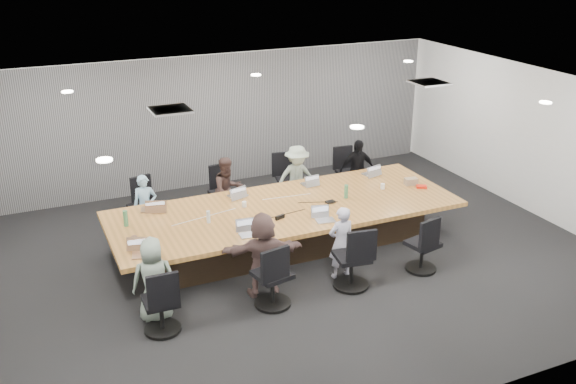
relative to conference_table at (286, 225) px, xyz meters
name	(u,v)px	position (x,y,z in m)	size (l,w,h in m)	color
floor	(298,258)	(0.00, -0.50, -0.40)	(10.00, 8.00, 0.00)	black
ceiling	(299,95)	(0.00, -0.50, 2.40)	(10.00, 8.00, 0.00)	white
wall_back	(220,119)	(0.00, 3.50, 1.00)	(10.00, 2.80, 0.00)	silver
wall_front	(453,301)	(0.00, -4.50, 1.00)	(10.00, 2.80, 0.00)	silver
wall_right	(536,142)	(5.00, -0.50, 1.00)	(8.00, 2.80, 0.00)	silver
curtain	(221,120)	(0.00, 3.42, 1.00)	(9.80, 0.04, 2.80)	slate
conference_table	(286,225)	(0.00, 0.00, 0.00)	(6.00, 2.20, 0.74)	#2E2115
chair_0	(142,211)	(-2.13, 1.70, -0.03)	(0.50, 0.50, 0.74)	black
chair_1	(222,197)	(-0.59, 1.70, -0.02)	(0.51, 0.51, 0.75)	black
chair_2	(290,184)	(0.83, 1.70, 0.03)	(0.58, 0.58, 0.86)	black
chair_3	(348,176)	(2.18, 1.70, -0.02)	(0.52, 0.52, 0.77)	black
chair_4	(161,306)	(-2.60, -1.70, 0.00)	(0.54, 0.54, 0.79)	black
chair_5	(272,280)	(-0.96, -1.70, 0.02)	(0.57, 0.57, 0.85)	black
chair_6	(352,262)	(0.36, -1.70, 0.03)	(0.58, 0.58, 0.87)	black
chair_7	(422,248)	(1.66, -1.70, -0.01)	(0.53, 0.53, 0.79)	black
person_0	(145,207)	(-2.13, 1.35, 0.18)	(0.43, 0.28, 1.17)	#8CB9D5
laptop_0	(152,209)	(-2.13, 0.80, 0.35)	(0.35, 0.24, 0.02)	#8C6647
person_1	(228,190)	(-0.59, 1.35, 0.24)	(0.62, 0.49, 1.29)	#392724
laptop_1	(238,195)	(-0.59, 0.80, 0.35)	(0.33, 0.23, 0.02)	#B2B2B7
person_2	(297,178)	(0.83, 1.35, 0.26)	(0.86, 0.49, 1.33)	#8E9F8E
laptop_2	(309,184)	(0.83, 0.80, 0.35)	(0.29, 0.20, 0.02)	#B2B2B7
person_3	(357,170)	(2.18, 1.35, 0.24)	(0.75, 0.31, 1.28)	black
laptop_3	(371,174)	(2.18, 0.80, 0.35)	(0.34, 0.23, 0.02)	#B2B2B7
person_4	(154,279)	(-2.60, -1.35, 0.22)	(0.61, 0.40, 1.25)	gray
laptop_4	(144,255)	(-2.60, -0.80, 0.35)	(0.35, 0.24, 0.02)	#8C6647
person_5	(263,255)	(-0.96, -1.35, 0.26)	(1.23, 0.39, 1.33)	brown
laptop_5	(250,235)	(-0.96, -0.80, 0.35)	(0.31, 0.22, 0.02)	#B2B2B7
person_6	(341,242)	(0.36, -1.35, 0.20)	(0.44, 0.29, 1.20)	#B3B2CA
laptop_6	(325,220)	(0.36, -0.80, 0.35)	(0.30, 0.21, 0.02)	#B2B2B7
bottle_green_left	(126,218)	(-2.65, 0.33, 0.47)	(0.07, 0.07, 0.26)	#418455
bottle_green_right	(346,191)	(1.14, -0.07, 0.46)	(0.07, 0.07, 0.25)	#418455
bottle_clear	(208,217)	(-1.40, -0.09, 0.44)	(0.06, 0.06, 0.20)	silver
cup_white_far	(244,204)	(-0.65, 0.29, 0.39)	(0.08, 0.08, 0.10)	white
cup_white_near	(383,186)	(1.96, 0.04, 0.39)	(0.08, 0.08, 0.10)	white
mug_brown	(134,239)	(-2.65, -0.33, 0.39)	(0.09, 0.09, 0.11)	brown
mic_left	(244,222)	(-0.89, -0.33, 0.35)	(0.16, 0.10, 0.03)	black
mic_right	(330,202)	(0.78, -0.15, 0.35)	(0.16, 0.11, 0.03)	black
stapler	(280,217)	(-0.29, -0.43, 0.37)	(0.18, 0.04, 0.07)	black
canvas_bag	(411,181)	(2.56, 0.01, 0.40)	(0.23, 0.14, 0.13)	#9C8364
snack_packet	(422,187)	(2.65, -0.21, 0.36)	(0.19, 0.13, 0.04)	red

